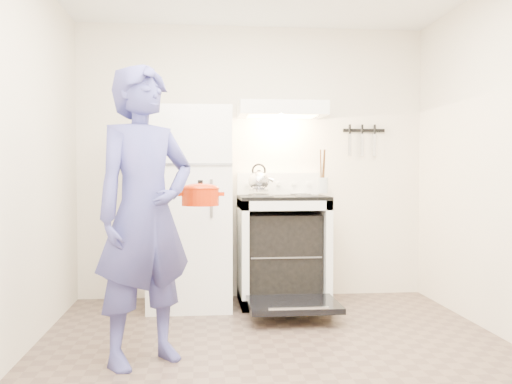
% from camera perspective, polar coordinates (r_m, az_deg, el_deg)
% --- Properties ---
extents(floor, '(3.60, 3.60, 0.00)m').
position_cam_1_polar(floor, '(3.69, 2.39, -16.26)').
color(floor, brown).
rests_on(floor, ground).
extents(back_wall, '(3.20, 0.02, 2.50)m').
position_cam_1_polar(back_wall, '(5.30, -0.31, 3.01)').
color(back_wall, beige).
rests_on(back_wall, ground).
extents(refrigerator, '(0.70, 0.70, 1.70)m').
position_cam_1_polar(refrigerator, '(4.93, -6.66, -1.58)').
color(refrigerator, white).
rests_on(refrigerator, floor).
extents(stove_body, '(0.76, 0.65, 0.92)m').
position_cam_1_polar(stove_body, '(5.05, 2.65, -5.94)').
color(stove_body, white).
rests_on(stove_body, floor).
extents(cooktop, '(0.76, 0.65, 0.03)m').
position_cam_1_polar(cooktop, '(5.01, 2.66, -0.54)').
color(cooktop, black).
rests_on(cooktop, stove_body).
extents(backsplash, '(0.76, 0.07, 0.20)m').
position_cam_1_polar(backsplash, '(5.28, 2.21, 0.84)').
color(backsplash, white).
rests_on(backsplash, cooktop).
extents(oven_door, '(0.70, 0.54, 0.04)m').
position_cam_1_polar(oven_door, '(4.53, 3.75, -11.17)').
color(oven_door, black).
rests_on(oven_door, floor).
extents(oven_rack, '(0.60, 0.52, 0.01)m').
position_cam_1_polar(oven_rack, '(5.05, 2.65, -6.16)').
color(oven_rack, slate).
rests_on(oven_rack, stove_body).
extents(range_hood, '(0.76, 0.50, 0.12)m').
position_cam_1_polar(range_hood, '(5.10, 2.55, 8.22)').
color(range_hood, white).
rests_on(range_hood, back_wall).
extents(knife_strip, '(0.40, 0.02, 0.03)m').
position_cam_1_polar(knife_strip, '(5.49, 10.73, 6.07)').
color(knife_strip, black).
rests_on(knife_strip, back_wall).
extents(pizza_stone, '(0.36, 0.36, 0.02)m').
position_cam_1_polar(pizza_stone, '(5.02, 1.64, -6.05)').
color(pizza_stone, '#947654').
rests_on(pizza_stone, oven_rack).
extents(tea_kettle, '(0.23, 0.19, 0.28)m').
position_cam_1_polar(tea_kettle, '(5.06, 0.29, 1.24)').
color(tea_kettle, silver).
rests_on(tea_kettle, cooktop).
extents(utensil_jar, '(0.09, 0.09, 0.13)m').
position_cam_1_polar(utensil_jar, '(4.88, 6.69, 0.67)').
color(utensil_jar, silver).
rests_on(utensil_jar, cooktop).
extents(person, '(0.78, 0.73, 1.80)m').
position_cam_1_polar(person, '(3.50, -11.05, -2.25)').
color(person, navy).
rests_on(person, floor).
extents(dutch_oven, '(0.32, 0.25, 0.22)m').
position_cam_1_polar(dutch_oven, '(3.82, -5.59, -0.50)').
color(dutch_oven, '#BC2302').
rests_on(dutch_oven, person).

